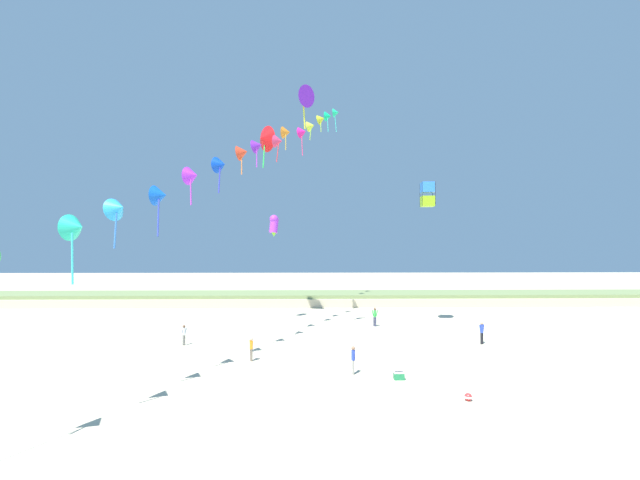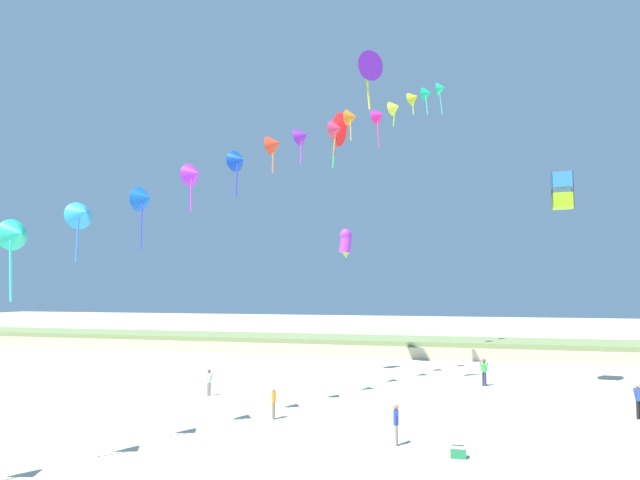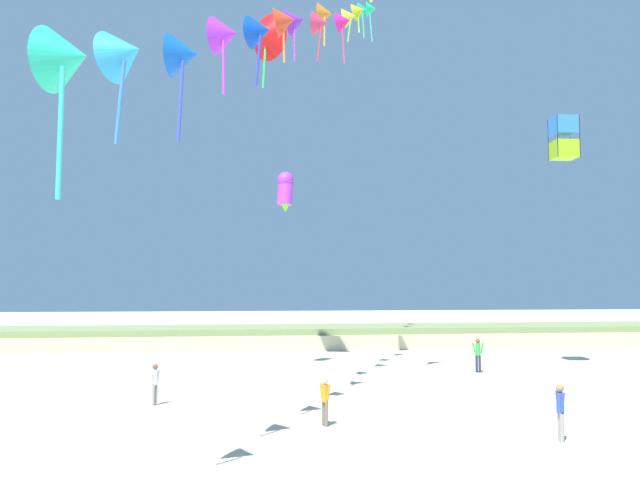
% 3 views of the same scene
% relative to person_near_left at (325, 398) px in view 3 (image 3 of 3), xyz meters
% --- Properties ---
extents(dune_ridge, '(120.00, 8.87, 1.49)m').
position_rel_person_near_left_xyz_m(dune_ridge, '(3.44, 30.02, -0.14)').
color(dune_ridge, beige).
rests_on(dune_ridge, ground).
extents(person_near_left, '(0.32, 0.50, 1.52)m').
position_rel_person_near_left_xyz_m(person_near_left, '(0.00, 0.00, 0.00)').
color(person_near_left, '#726656').
rests_on(person_near_left, ground).
extents(person_near_right, '(0.58, 0.36, 1.75)m').
position_rel_person_near_left_xyz_m(person_near_right, '(9.95, 12.49, 0.13)').
color(person_near_right, '#282D4C').
rests_on(person_near_right, ground).
extents(person_mid_center, '(0.39, 0.47, 1.54)m').
position_rel_person_near_left_xyz_m(person_mid_center, '(-5.73, 4.72, 0.01)').
color(person_mid_center, gray).
rests_on(person_mid_center, ground).
extents(person_far_left, '(0.22, 0.57, 1.62)m').
position_rel_person_near_left_xyz_m(person_far_left, '(6.32, -3.13, 0.05)').
color(person_far_left, gray).
rests_on(person_far_left, ground).
extents(kite_banner_string, '(15.10, 39.16, 24.77)m').
position_rel_person_near_left_xyz_m(kite_banner_string, '(-0.11, 5.67, 14.50)').
color(kite_banner_string, green).
extents(large_kite_low_lead, '(1.30, 1.36, 2.24)m').
position_rel_person_near_left_xyz_m(large_kite_low_lead, '(0.12, 15.54, 8.91)').
color(large_kite_low_lead, '#AD38E5').
extents(large_kite_high_solo, '(2.60, 2.76, 4.47)m').
position_rel_person_near_left_xyz_m(large_kite_high_solo, '(-1.02, 16.54, 18.01)').
color(large_kite_high_solo, red).
extents(large_kite_outer_drift, '(1.35, 1.35, 2.30)m').
position_rel_person_near_left_xyz_m(large_kite_outer_drift, '(15.06, 12.55, 11.66)').
color(large_kite_outer_drift, '#8ECA1C').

